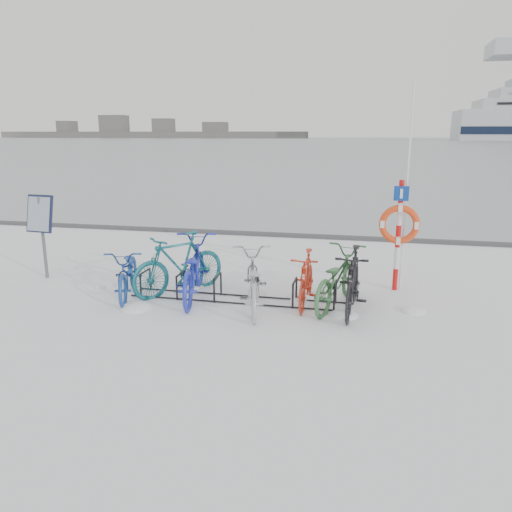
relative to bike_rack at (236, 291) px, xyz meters
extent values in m
plane|color=white|center=(0.00, 0.00, -0.18)|extent=(900.00, 900.00, 0.00)
cube|color=#95A0A8|center=(0.00, 155.00, -0.17)|extent=(400.00, 298.00, 0.02)
cube|color=#3F3F42|center=(0.00, 5.90, -0.13)|extent=(400.00, 0.25, 0.10)
cylinder|color=black|center=(-1.80, -0.22, 0.04)|extent=(0.04, 0.04, 0.44)
cylinder|color=black|center=(-1.80, 0.22, 0.04)|extent=(0.04, 0.04, 0.44)
cylinder|color=black|center=(-1.80, 0.00, 0.26)|extent=(0.04, 0.44, 0.04)
cylinder|color=black|center=(-1.08, -0.22, 0.04)|extent=(0.04, 0.04, 0.44)
cylinder|color=black|center=(-1.08, 0.22, 0.04)|extent=(0.04, 0.04, 0.44)
cylinder|color=black|center=(-1.08, 0.00, 0.26)|extent=(0.04, 0.44, 0.04)
cylinder|color=black|center=(-0.36, -0.22, 0.04)|extent=(0.04, 0.04, 0.44)
cylinder|color=black|center=(-0.36, 0.22, 0.04)|extent=(0.04, 0.04, 0.44)
cylinder|color=black|center=(-0.36, 0.00, 0.26)|extent=(0.04, 0.44, 0.04)
cylinder|color=black|center=(0.36, -0.22, 0.04)|extent=(0.04, 0.04, 0.44)
cylinder|color=black|center=(0.36, 0.22, 0.04)|extent=(0.04, 0.04, 0.44)
cylinder|color=black|center=(0.36, 0.00, 0.26)|extent=(0.04, 0.44, 0.04)
cylinder|color=black|center=(1.08, -0.22, 0.04)|extent=(0.04, 0.04, 0.44)
cylinder|color=black|center=(1.08, 0.22, 0.04)|extent=(0.04, 0.04, 0.44)
cylinder|color=black|center=(1.08, 0.00, 0.26)|extent=(0.04, 0.44, 0.04)
cylinder|color=black|center=(1.80, -0.22, 0.04)|extent=(0.04, 0.04, 0.44)
cylinder|color=black|center=(1.80, 0.22, 0.04)|extent=(0.04, 0.04, 0.44)
cylinder|color=black|center=(1.80, 0.00, 0.26)|extent=(0.04, 0.44, 0.04)
cylinder|color=black|center=(0.00, -0.22, -0.16)|extent=(4.00, 0.03, 0.03)
cylinder|color=black|center=(0.00, 0.22, -0.16)|extent=(4.00, 0.03, 0.03)
cylinder|color=#595B5E|center=(-4.33, 0.55, 0.68)|extent=(0.07, 0.07, 1.72)
cube|color=black|center=(-4.33, 0.52, 1.20)|extent=(0.61, 0.27, 0.78)
cube|color=#8C99AD|center=(-4.33, 0.48, 1.20)|extent=(0.55, 0.21, 0.69)
cylinder|color=red|center=(2.89, 1.29, 0.03)|extent=(0.10, 0.10, 0.43)
cylinder|color=silver|center=(2.89, 1.29, 0.46)|extent=(0.10, 0.10, 0.43)
cylinder|color=red|center=(2.89, 1.29, 0.90)|extent=(0.10, 0.10, 0.43)
cylinder|color=silver|center=(2.89, 1.29, 1.33)|extent=(0.10, 0.10, 0.43)
cylinder|color=red|center=(2.89, 1.29, 1.76)|extent=(0.10, 0.10, 0.43)
torus|color=red|center=(2.89, 1.20, 1.14)|extent=(0.75, 0.13, 0.75)
cube|color=navy|center=(2.89, 1.21, 1.73)|extent=(0.27, 0.03, 0.27)
cylinder|color=silver|center=(2.98, 1.34, 1.78)|extent=(0.04, 0.04, 3.91)
cube|color=#4F4F4F|center=(-120.00, 260.00, 1.57)|extent=(180.00, 12.00, 3.50)
cube|color=#4F4F4F|center=(-150.00, 260.00, 5.32)|extent=(24.00, 10.00, 8.00)
cube|color=#4F4F4F|center=(-90.00, 260.00, 4.82)|extent=(20.00, 10.00, 6.00)
imported|color=navy|center=(-2.07, -0.15, 0.31)|extent=(1.21, 1.99, 0.99)
imported|color=#155B65|center=(-1.19, 0.21, 0.42)|extent=(1.66, 1.95, 1.21)
imported|color=#212FB1|center=(-0.84, 0.02, 0.40)|extent=(1.18, 2.31, 1.16)
imported|color=#A3A5AA|center=(0.38, -0.34, 0.35)|extent=(1.17, 2.12, 1.05)
imported|color=red|center=(1.27, 0.09, 0.32)|extent=(0.49, 1.66, 1.00)
imported|color=#366D3D|center=(1.81, 0.15, 0.35)|extent=(1.23, 2.14, 1.06)
imported|color=black|center=(2.10, -0.11, 0.39)|extent=(0.66, 1.93, 1.14)
ellipsoid|color=white|center=(0.30, 0.48, -0.18)|extent=(0.37, 0.37, 0.13)
ellipsoid|color=white|center=(3.14, 0.08, -0.18)|extent=(0.44, 0.44, 0.15)
ellipsoid|color=white|center=(-1.05, 0.61, -0.18)|extent=(0.41, 0.41, 0.14)
ellipsoid|color=white|center=(1.13, 0.41, -0.18)|extent=(0.53, 0.53, 0.18)
ellipsoid|color=white|center=(-1.61, -0.82, -0.18)|extent=(0.55, 0.55, 0.19)
ellipsoid|color=white|center=(-2.84, 0.25, -0.18)|extent=(0.45, 0.45, 0.16)
ellipsoid|color=white|center=(1.98, -0.39, -0.18)|extent=(0.49, 0.49, 0.17)
camera|label=1|loc=(2.25, -8.47, 2.83)|focal=35.00mm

